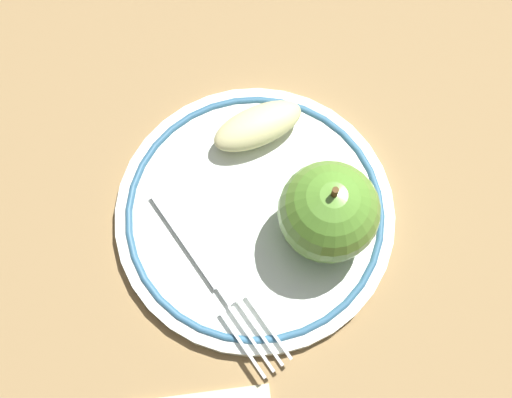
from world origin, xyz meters
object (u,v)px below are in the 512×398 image
object	(u,v)px
apple_slice_front	(258,126)
apple_red_whole	(328,218)
plate	(256,210)
fork	(211,272)

from	to	relation	value
apple_slice_front	apple_red_whole	bearing A→B (deg)	-84.31
plate	apple_slice_front	bearing A→B (deg)	-78.50
plate	fork	bearing A→B (deg)	69.73
plate	fork	world-z (taller)	fork
apple_slice_front	fork	distance (m)	0.13
plate	apple_red_whole	bearing A→B (deg)	171.14
plate	fork	xyz separation A→B (m)	(0.02, 0.06, 0.01)
plate	apple_slice_front	size ratio (longest dim) A/B	2.92
apple_red_whole	apple_slice_front	size ratio (longest dim) A/B	1.12
fork	apple_slice_front	bearing A→B (deg)	128.23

